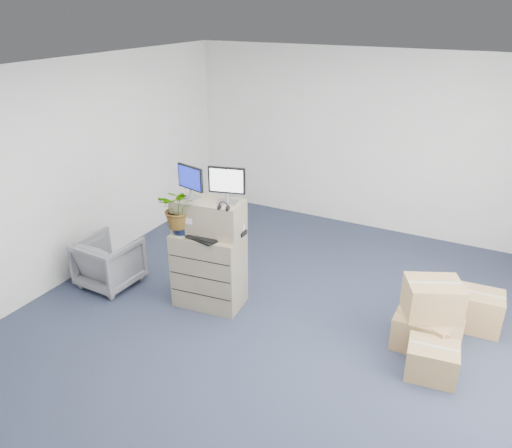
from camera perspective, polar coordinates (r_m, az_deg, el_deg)
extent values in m
plane|color=#23293F|center=(5.61, 1.82, -13.25)|extent=(7.00, 7.00, 0.00)
cube|color=silver|center=(8.03, 13.09, 9.07)|extent=(6.00, 0.02, 2.80)
cube|color=gray|center=(6.02, -5.38, -5.15)|extent=(0.86, 0.58, 0.94)
cube|color=gray|center=(5.76, -5.44, 0.87)|extent=(0.84, 0.49, 0.40)
cube|color=#99999E|center=(5.77, -7.39, 3.04)|extent=(0.23, 0.19, 0.01)
cylinder|color=#99999E|center=(5.75, -7.42, 3.53)|extent=(0.03, 0.03, 0.09)
cube|color=black|center=(5.69, -7.51, 5.28)|extent=(0.38, 0.12, 0.28)
cube|color=navy|center=(5.68, -7.63, 5.24)|extent=(0.34, 0.09, 0.24)
cube|color=#99999E|center=(5.60, -3.30, 2.54)|extent=(0.25, 0.21, 0.01)
cylinder|color=#99999E|center=(5.58, -3.32, 3.09)|extent=(0.04, 0.04, 0.10)
cube|color=black|center=(5.51, -3.37, 5.02)|extent=(0.41, 0.13, 0.30)
cube|color=white|center=(5.50, -3.41, 4.97)|extent=(0.37, 0.10, 0.26)
torus|color=black|center=(5.41, -3.74, 2.01)|extent=(0.12, 0.03, 0.12)
cube|color=black|center=(5.68, -6.25, -1.64)|extent=(0.43, 0.25, 0.02)
ellipsoid|color=silver|center=(5.58, -2.74, -1.98)|extent=(0.10, 0.09, 0.03)
cylinder|color=gray|center=(5.77, -4.50, 0.17)|extent=(0.07, 0.07, 0.26)
cube|color=silver|center=(5.83, -5.43, -0.92)|extent=(0.06, 0.05, 0.02)
cube|color=black|center=(5.80, -5.45, -0.35)|extent=(0.06, 0.03, 0.11)
cube|color=black|center=(5.76, -2.07, -0.96)|extent=(0.17, 0.13, 0.05)
cube|color=#3A8BC5|center=(5.76, -2.45, -0.23)|extent=(0.23, 0.15, 0.08)
cylinder|color=#89A484|center=(5.84, -8.60, -1.08)|extent=(0.20, 0.20, 0.01)
cylinder|color=black|center=(5.81, -8.64, -0.43)|extent=(0.17, 0.17, 0.13)
imported|color=#165018|center=(5.73, -8.76, 1.32)|extent=(0.49, 0.53, 0.37)
imported|color=slate|center=(6.72, -16.43, -3.96)|extent=(0.72, 0.67, 0.71)
cube|color=#A17A4D|center=(5.74, 19.06, -11.39)|extent=(0.69, 0.62, 0.39)
cube|color=#A17A4D|center=(5.37, 19.45, -14.52)|extent=(0.52, 0.45, 0.35)
cube|color=#A17A4D|center=(5.74, 18.51, -11.34)|extent=(0.58, 0.53, 0.38)
cube|color=#A17A4D|center=(5.55, 19.54, -8.03)|extent=(0.68, 0.63, 0.38)
cube|color=#A17A4D|center=(6.22, 23.46, -8.92)|extent=(0.65, 0.44, 0.45)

